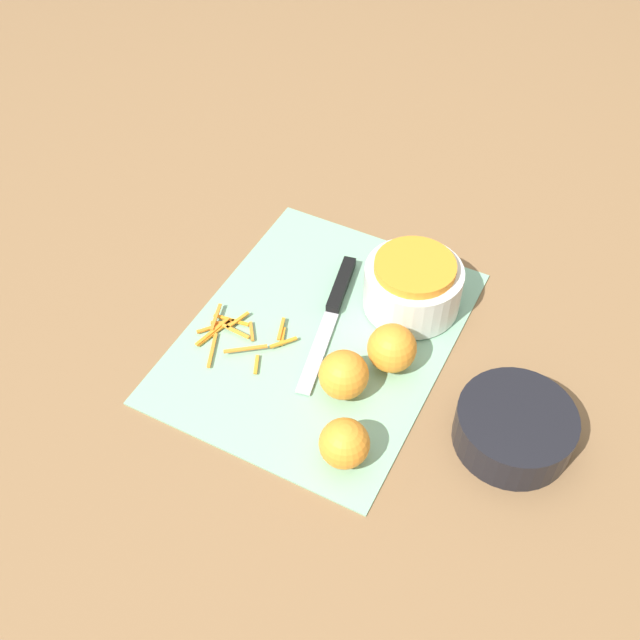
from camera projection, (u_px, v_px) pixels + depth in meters
ground_plane at (320, 336)px, 1.13m from camera, size 4.00×4.00×0.00m
cutting_board at (320, 335)px, 1.13m from camera, size 0.48×0.37×0.01m
bowl_speckled at (413, 285)px, 1.13m from camera, size 0.15×0.15×0.09m
bowl_dark at (514, 428)px, 0.99m from camera, size 0.16×0.16×0.06m
knife at (336, 299)px, 1.16m from camera, size 0.27×0.07×0.02m
orange_left at (344, 443)px, 0.96m from camera, size 0.07×0.07×0.07m
orange_right at (344, 375)px, 1.03m from camera, size 0.07×0.07×0.07m
orange_back at (392, 348)px, 1.06m from camera, size 0.07×0.07×0.07m
peel_pile at (236, 333)px, 1.12m from camera, size 0.13×0.14×0.01m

